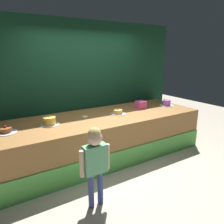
% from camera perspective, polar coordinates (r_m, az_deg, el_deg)
% --- Properties ---
extents(ground_plane, '(12.00, 12.00, 0.00)m').
position_cam_1_polar(ground_plane, '(3.99, 2.53, -14.93)').
color(ground_plane, '#BCB29E').
extents(stage_platform, '(4.03, 1.39, 0.83)m').
position_cam_1_polar(stage_platform, '(4.33, -2.51, -6.35)').
color(stage_platform, '#9E6B38').
rests_on(stage_platform, ground_plane).
extents(curtain_backdrop, '(4.69, 0.08, 2.69)m').
position_cam_1_polar(curtain_backdrop, '(4.78, -7.33, 7.18)').
color(curtain_backdrop, '#113823').
rests_on(curtain_backdrop, ground_plane).
extents(child_figure, '(0.43, 0.20, 1.12)m').
position_cam_1_polar(child_figure, '(2.82, -4.54, -11.73)').
color(child_figure, '#3F4C8C').
rests_on(child_figure, ground_plane).
extents(pink_box, '(0.22, 0.19, 0.16)m').
position_cam_1_polar(pink_box, '(4.81, 7.60, 1.94)').
color(pink_box, '#E651A3').
rests_on(pink_box, stage_platform).
extents(donut, '(0.12, 0.12, 0.03)m').
position_cam_1_polar(donut, '(4.11, -7.26, -1.30)').
color(donut, beige).
rests_on(donut, stage_platform).
extents(cake_far_left, '(0.33, 0.33, 0.12)m').
position_cam_1_polar(cake_far_left, '(3.69, -26.39, -4.47)').
color(cake_far_left, white).
rests_on(cake_far_left, stage_platform).
extents(cake_center_left, '(0.33, 0.33, 0.17)m').
position_cam_1_polar(cake_center_left, '(3.81, -16.24, -2.39)').
color(cake_center_left, white).
rests_on(cake_center_left, stage_platform).
extents(cake_center_right, '(0.32, 0.32, 0.12)m').
position_cam_1_polar(cake_center_right, '(4.33, 1.58, -0.03)').
color(cake_center_right, silver).
rests_on(cake_center_right, stage_platform).
extents(cake_far_right, '(0.32, 0.32, 0.17)m').
position_cam_1_polar(cake_far_right, '(5.19, 14.33, 2.29)').
color(cake_far_right, silver).
rests_on(cake_far_right, stage_platform).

